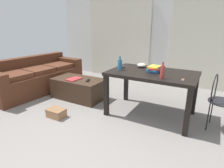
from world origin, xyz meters
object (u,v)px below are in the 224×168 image
Objects in this scene: bottle_far at (120,65)px; book_stack at (154,69)px; wire_chair at (219,96)px; tv_remote_on_table at (123,67)px; magazine at (74,79)px; bowl at (142,65)px; bottle_near at (162,72)px; craft_table at (152,78)px; shoebox at (56,113)px; couch at (36,77)px; scissors at (183,79)px; coffee_table at (79,88)px; tv_remote_primary at (88,80)px.

bottle_far is 0.56m from book_stack.
tv_remote_on_table is (-1.53, 0.04, 0.25)m from wire_chair.
wire_chair is 5.47× the size of tv_remote_on_table.
bowl is at bearing 17.33° from magazine.
book_stack reaches higher than wire_chair.
bottle_near reaches higher than magazine.
craft_table reaches higher than shoebox.
bottle_near is at bearing -52.16° from craft_table.
couch is at bearing -171.83° from bowl.
craft_table is 0.55m from scissors.
coffee_table is 3.59× the size of magazine.
tv_remote_primary is (1.42, 0.09, 0.12)m from couch.
bowl reaches higher than tv_remote_primary.
coffee_table is at bearing 5.34° from couch.
couch is at bearing -174.83° from magazine.
coffee_table is 4.46× the size of bottle_near.
shoebox is (-1.05, -1.10, -0.71)m from bowl.
tv_remote_on_table is at bearing 51.16° from shoebox.
bottle_near is at bearing -50.43° from tv_remote_on_table.
craft_table is 1.67× the size of wire_chair.
book_stack is 1.76m from shoebox.
tv_remote_primary is (-0.71, -0.10, -0.33)m from tv_remote_on_table.
couch is 1.58m from shoebox.
bottle_near reaches higher than wire_chair.
couch is 2.76m from book_stack.
book_stack is 1.97× the size of tv_remote_on_table.
book_stack reaches higher than tv_remote_primary.
bottle_far is 0.23m from tv_remote_on_table.
coffee_table is 11.00× the size of scissors.
craft_table reaches higher than tv_remote_primary.
wire_chair reaches higher than magazine.
tv_remote_primary is 0.51× the size of magazine.
bowl is at bearing 8.17° from couch.
wire_chair is at bearing -26.40° from tv_remote_on_table.
craft_table is at bearing 13.64° from bottle_far.
wire_chair is 0.88m from bottle_near.
coffee_table is at bearing 173.08° from bottle_far.
tv_remote_on_table is 1.08m from magazine.
bottle_near is 1.87m from magazine.
wire_chair is 0.99m from book_stack.
craft_table reaches higher than magazine.
couch is 3.22m from scissors.
craft_table is 0.43m from bottle_near.
book_stack is at bearing 2.90° from couch.
magazine is (-0.04, -0.08, 0.22)m from coffee_table.
scissors is at bearing 0.36° from magazine.
scissors is (0.27, 0.10, -0.09)m from bottle_near.
tv_remote_primary is (-1.00, -0.26, -0.36)m from bowl.
bowl reaches higher than coffee_table.
scissors is at bearing -39.68° from tv_remote_on_table.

